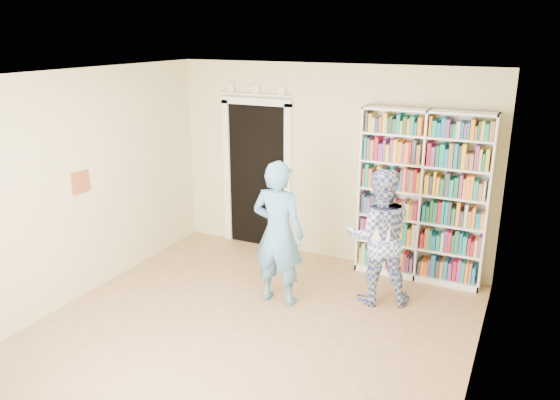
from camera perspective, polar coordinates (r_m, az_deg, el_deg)
floor at (r=5.91m, az=-4.13°, el=-14.41°), size 5.00×5.00×0.00m
ceiling at (r=5.05m, az=-4.80°, el=12.66°), size 5.00×5.00×0.00m
wall_back at (r=7.51m, az=5.11°, el=3.73°), size 4.50×0.00×4.50m
wall_left at (r=6.70m, az=-21.38°, el=0.91°), size 0.00×5.00×5.00m
wall_right at (r=4.70m, az=20.26°, el=-5.76°), size 0.00×5.00×5.00m
bookshelf at (r=7.09m, az=14.65°, el=0.39°), size 1.60×0.30×2.20m
doorway at (r=7.97m, az=-2.41°, el=3.31°), size 1.10×0.08×2.43m
wall_art at (r=6.80m, az=-20.10°, el=1.73°), size 0.03×0.25×0.25m
man_blue at (r=6.31m, az=-0.20°, el=-3.50°), size 0.63×0.42×1.73m
man_plaid at (r=6.44m, az=10.33°, el=-3.80°), size 0.97×0.87×1.63m
paper_sheet at (r=6.18m, az=10.48°, el=-3.17°), size 0.20×0.06×0.29m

